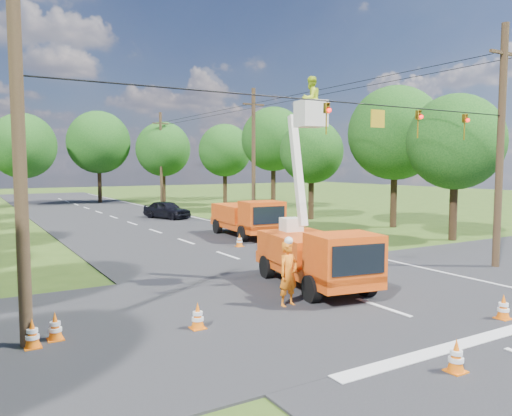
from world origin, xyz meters
TOP-DOWN VIEW (x-y plane):
  - ground at (0.00, 20.00)m, footprint 140.00×140.00m
  - road_main at (0.00, 20.00)m, footprint 12.00×100.00m
  - road_cross at (0.00, 2.00)m, footprint 56.00×10.00m
  - stop_bar at (0.00, -3.20)m, footprint 9.00×0.45m
  - edge_line at (5.60, 20.00)m, footprint 0.12×90.00m
  - bucket_truck at (-0.17, 3.07)m, footprint 3.03×5.99m
  - second_truck at (3.92, 14.94)m, footprint 2.83×6.22m
  - ground_worker at (-2.27, 1.67)m, footprint 0.80×0.60m
  - distant_car at (3.48, 27.13)m, footprint 3.17×4.57m
  - traffic_cone_0 at (-2.08, -4.13)m, footprint 0.38×0.38m
  - traffic_cone_1 at (2.08, -2.49)m, footprint 0.38×0.38m
  - traffic_cone_2 at (0.88, 6.60)m, footprint 0.38×0.38m
  - traffic_cone_3 at (1.74, 11.99)m, footprint 0.38×0.38m
  - traffic_cone_4 at (-5.53, 1.09)m, footprint 0.38×0.38m
  - traffic_cone_5 at (-8.85, 2.09)m, footprint 0.38×0.38m
  - traffic_cone_6 at (-9.40, 1.82)m, footprint 0.38×0.38m
  - traffic_cone_7 at (4.73, 16.58)m, footprint 0.38×0.38m
  - pole_right_near at (8.50, 2.00)m, footprint 1.80×0.30m
  - pole_right_mid at (8.50, 22.00)m, footprint 1.80×0.30m
  - pole_right_far at (8.50, 42.00)m, footprint 1.80×0.30m
  - pole_left at (-9.50, 2.00)m, footprint 0.30×0.30m
  - signal_span at (2.23, 1.99)m, footprint 18.00×0.29m
  - tree_right_a at (13.50, 8.00)m, footprint 5.40×5.40m
  - tree_right_b at (15.00, 14.00)m, footprint 6.40×6.40m
  - tree_right_c at (13.20, 21.00)m, footprint 5.00×5.00m
  - tree_right_d at (14.80, 29.00)m, footprint 6.00×6.00m
  - tree_right_e at (13.80, 37.00)m, footprint 5.60×5.60m
  - tree_far_a at (-5.00, 45.00)m, footprint 6.60×6.60m
  - tree_far_b at (3.00, 47.00)m, footprint 7.00×7.00m
  - tree_far_c at (9.50, 44.00)m, footprint 6.20×6.20m

SIDE VIEW (x-z plane):
  - ground at x=0.00m, z-range 0.00..0.00m
  - road_main at x=0.00m, z-range -0.03..0.03m
  - road_cross at x=0.00m, z-range -0.04..0.04m
  - stop_bar at x=0.00m, z-range -0.01..0.01m
  - edge_line at x=5.60m, z-range -0.01..0.01m
  - traffic_cone_0 at x=-2.08m, z-range 0.00..0.71m
  - traffic_cone_1 at x=2.08m, z-range 0.00..0.71m
  - traffic_cone_2 at x=0.88m, z-range 0.00..0.71m
  - traffic_cone_3 at x=1.74m, z-range 0.00..0.71m
  - traffic_cone_4 at x=-5.53m, z-range 0.00..0.71m
  - traffic_cone_5 at x=-8.85m, z-range 0.00..0.71m
  - traffic_cone_6 at x=-9.40m, z-range 0.00..0.71m
  - traffic_cone_7 at x=4.73m, z-range 0.00..0.71m
  - distant_car at x=3.48m, z-range 0.00..1.44m
  - ground_worker at x=-2.27m, z-range 0.00..1.99m
  - second_truck at x=3.92m, z-range 0.05..2.31m
  - bucket_truck at x=-0.17m, z-range -2.12..5.22m
  - pole_left at x=-9.50m, z-range 0.00..9.00m
  - pole_right_near at x=8.50m, z-range 0.11..10.11m
  - pole_right_mid at x=8.50m, z-range 0.11..10.11m
  - pole_right_far at x=8.50m, z-range 0.11..10.11m
  - tree_right_c at x=13.20m, z-range 1.40..9.23m
  - tree_right_a at x=13.50m, z-range 1.42..9.70m
  - tree_right_e at x=13.80m, z-range 1.50..10.12m
  - signal_span at x=2.23m, z-range 5.34..6.41m
  - tree_far_c at x=9.50m, z-range 1.47..10.65m
  - tree_far_a at x=-5.00m, z-range 1.44..10.94m
  - tree_right_b at x=15.00m, z-range 1.61..11.26m
  - tree_right_d at x=14.80m, z-range 1.83..11.53m
  - tree_far_b at x=3.00m, z-range 1.65..11.97m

